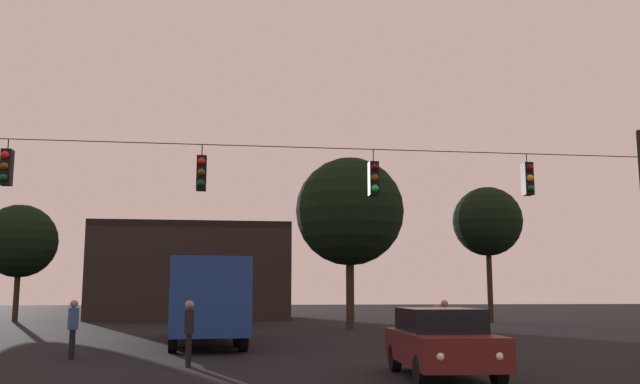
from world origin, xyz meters
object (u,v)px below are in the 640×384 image
at_px(car_far_left, 227,312).
at_px(tree_left_silhouette, 20,241).
at_px(pedestrian_crossing_left, 73,326).
at_px(tree_behind_building, 350,212).
at_px(pedestrian_crossing_right, 437,328).
at_px(city_bus, 205,293).
at_px(pedestrian_crossing_center, 445,323).
at_px(pedestrian_near_bus, 189,329).
at_px(tree_right_far, 487,222).
at_px(car_near_right, 441,341).

relative_size(car_far_left, tree_left_silhouette, 0.57).
bearing_deg(pedestrian_crossing_left, tree_behind_building, 54.92).
xyz_separation_m(car_far_left, pedestrian_crossing_right, (5.92, -20.50, 0.08)).
relative_size(city_bus, pedestrian_crossing_center, 6.76).
bearing_deg(city_bus, pedestrian_near_bus, -90.59).
relative_size(car_far_left, pedestrian_crossing_center, 2.69).
bearing_deg(pedestrian_near_bus, pedestrian_crossing_center, 19.87).
bearing_deg(city_bus, tree_right_far, 41.24).
relative_size(car_near_right, tree_right_far, 0.51).
bearing_deg(pedestrian_crossing_right, pedestrian_crossing_center, 65.88).
height_order(tree_left_silhouette, tree_right_far, tree_right_far).
relative_size(city_bus, tree_right_far, 1.28).
bearing_deg(pedestrian_crossing_right, car_far_left, 106.10).
xyz_separation_m(city_bus, car_near_right, (5.61, -11.64, -1.07)).
xyz_separation_m(car_far_left, tree_behind_building, (6.49, -3.38, 5.46)).
bearing_deg(tree_right_far, pedestrian_crossing_right, -115.02).
distance_m(pedestrian_crossing_right, tree_right_far, 25.93).
distance_m(city_bus, pedestrian_crossing_right, 10.24).
height_order(pedestrian_crossing_left, pedestrian_near_bus, pedestrian_near_bus).
distance_m(pedestrian_near_bus, tree_left_silhouette, 33.03).
bearing_deg(tree_behind_building, pedestrian_crossing_left, -125.08).
distance_m(pedestrian_near_bus, tree_right_far, 30.18).
distance_m(city_bus, tree_behind_building, 12.83).
xyz_separation_m(pedestrian_crossing_left, tree_right_far, (21.02, 21.32, 5.52)).
xyz_separation_m(car_near_right, pedestrian_crossing_left, (-9.12, 5.67, 0.14)).
bearing_deg(pedestrian_crossing_center, pedestrian_crossing_left, -178.87).
bearing_deg(tree_right_far, car_near_right, -113.79).
height_order(pedestrian_crossing_center, tree_left_silhouette, tree_left_silhouette).
bearing_deg(car_near_right, pedestrian_crossing_center, 71.11).
bearing_deg(car_near_right, tree_behind_building, 85.24).
bearing_deg(tree_behind_building, pedestrian_near_bus, -112.44).
bearing_deg(city_bus, pedestrian_crossing_left, -120.46).
distance_m(car_far_left, tree_left_silhouette, 17.04).
relative_size(city_bus, pedestrian_crossing_right, 7.16).
bearing_deg(car_near_right, tree_left_silhouette, 119.47).
distance_m(city_bus, pedestrian_near_bus, 8.59).
bearing_deg(pedestrian_crossing_right, pedestrian_near_bus, -172.21).
relative_size(city_bus, car_near_right, 2.52).
bearing_deg(pedestrian_crossing_right, tree_behind_building, 88.08).
xyz_separation_m(city_bus, pedestrian_near_bus, (-0.09, -8.54, -0.92)).
relative_size(car_far_left, pedestrian_crossing_right, 2.84).
xyz_separation_m(pedestrian_crossing_left, tree_behind_building, (10.89, 15.50, 5.32)).
height_order(car_far_left, tree_behind_building, tree_behind_building).
height_order(city_bus, tree_behind_building, tree_behind_building).
distance_m(pedestrian_crossing_center, tree_behind_building, 16.19).
xyz_separation_m(car_far_left, pedestrian_near_bus, (-0.97, -21.45, 0.15)).
distance_m(car_near_right, pedestrian_near_bus, 6.49).
distance_m(pedestrian_crossing_center, tree_left_silhouette, 34.52).
distance_m(city_bus, tree_left_silhouette, 25.42).
distance_m(car_near_right, car_far_left, 25.00).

